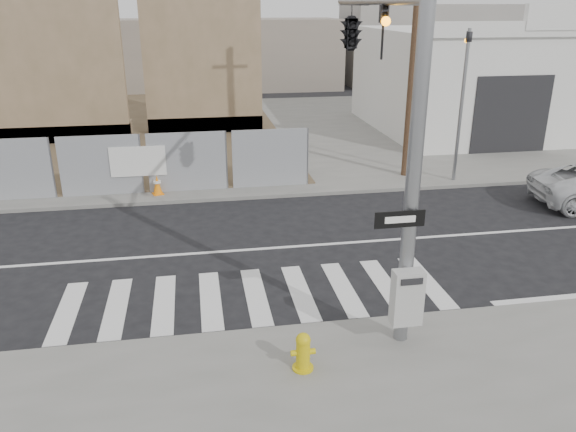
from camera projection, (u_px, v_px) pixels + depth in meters
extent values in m
plane|color=black|center=(245.00, 250.00, 14.76)|extent=(100.00, 100.00, 0.00)
cube|color=slate|center=(217.00, 134.00, 27.63)|extent=(50.00, 20.00, 0.12)
cylinder|color=gray|center=(415.00, 160.00, 9.44)|extent=(0.26, 0.26, 7.00)
cylinder|color=gray|center=(375.00, 1.00, 10.95)|extent=(0.14, 5.20, 0.14)
cube|color=#B2B2AF|center=(407.00, 297.00, 10.06)|extent=(0.55, 0.30, 1.05)
cube|color=black|center=(400.00, 219.00, 9.61)|extent=(0.90, 0.03, 0.30)
cube|color=silver|center=(400.00, 220.00, 9.59)|extent=(0.55, 0.01, 0.12)
imported|color=black|center=(383.00, 32.00, 10.59)|extent=(0.16, 0.20, 1.00)
imported|color=black|center=(351.00, 28.00, 12.62)|extent=(0.53, 2.48, 1.00)
cylinder|color=gray|center=(461.00, 108.00, 19.29)|extent=(0.12, 0.12, 5.20)
imported|color=black|center=(470.00, 31.00, 18.40)|extent=(0.16, 0.20, 1.00)
cube|color=#776347|center=(51.00, 52.00, 24.16)|extent=(6.00, 0.50, 8.00)
cube|color=#776347|center=(64.00, 132.00, 25.80)|extent=(6.00, 1.30, 0.80)
cube|color=#776347|center=(202.00, 48.00, 26.11)|extent=(5.50, 0.50, 8.00)
cube|color=#776347|center=(206.00, 123.00, 27.76)|extent=(5.50, 1.30, 0.80)
cube|color=silver|center=(497.00, 79.00, 28.05)|extent=(12.00, 10.00, 4.80)
cube|color=silver|center=(569.00, 29.00, 22.52)|extent=(12.00, 0.30, 0.60)
cube|color=silver|center=(572.00, 17.00, 22.32)|extent=(4.00, 0.30, 1.00)
cube|color=black|center=(511.00, 115.00, 23.40)|extent=(3.40, 0.06, 3.20)
cylinder|color=#523726|center=(416.00, 33.00, 19.03)|extent=(0.28, 0.28, 10.00)
cylinder|color=gold|center=(303.00, 368.00, 9.78)|extent=(0.38, 0.38, 0.04)
cylinder|color=gold|center=(303.00, 355.00, 9.69)|extent=(0.25, 0.25, 0.56)
sphere|color=gold|center=(303.00, 340.00, 9.58)|extent=(0.26, 0.26, 0.26)
cylinder|color=gold|center=(295.00, 353.00, 9.64)|extent=(0.13, 0.11, 0.10)
cylinder|color=gold|center=(311.00, 351.00, 9.69)|extent=(0.13, 0.11, 0.10)
cube|color=red|center=(96.00, 191.00, 18.92)|extent=(0.50, 0.50, 0.03)
cone|color=red|center=(95.00, 181.00, 18.78)|extent=(0.44, 0.44, 0.79)
cylinder|color=silver|center=(94.00, 177.00, 18.74)|extent=(0.31, 0.31, 0.09)
cube|color=orange|center=(158.00, 194.00, 18.70)|extent=(0.42, 0.42, 0.03)
cone|color=orange|center=(157.00, 185.00, 18.59)|extent=(0.37, 0.37, 0.66)
cylinder|color=silver|center=(157.00, 182.00, 18.55)|extent=(0.25, 0.25, 0.08)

